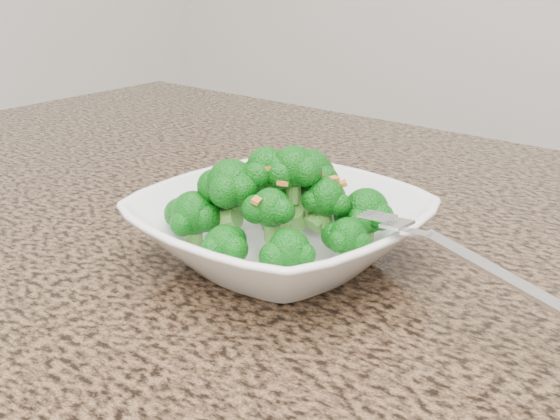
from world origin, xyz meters
The scene contains 5 objects.
granite_counter centered at (0.00, 0.30, 0.89)m, with size 1.64×1.04×0.03m, color brown.
bowl centered at (-0.05, 0.29, 0.93)m, with size 0.24×0.24×0.06m, color white.
broccoli_pile centered at (-0.05, 0.29, 1.00)m, with size 0.21×0.21×0.07m, color #0B660E, non-canonical shape.
garlic_topping centered at (-0.05, 0.29, 1.04)m, with size 0.13×0.13×0.01m, color #CB7831, non-canonical shape.
fork centered at (0.09, 0.28, 0.97)m, with size 0.18×0.03×0.01m, color silver, non-canonical shape.
Camera 1 is at (0.32, -0.15, 1.17)m, focal length 45.00 mm.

